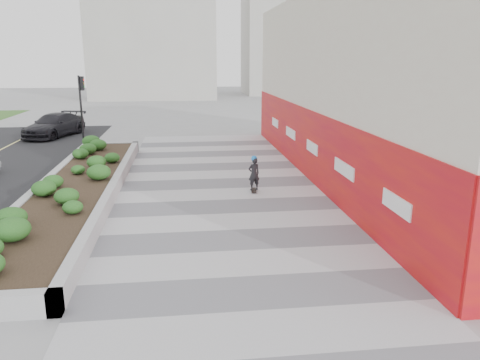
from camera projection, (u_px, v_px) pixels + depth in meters
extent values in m
plane|color=gray|center=(244.00, 266.00, 11.89)|extent=(160.00, 160.00, 0.00)
cube|color=#A8A8AD|center=(232.00, 226.00, 14.77)|extent=(8.00, 36.00, 0.01)
cube|color=beige|center=(376.00, 85.00, 20.36)|extent=(6.00, 24.00, 8.00)
cube|color=red|center=(308.00, 143.00, 20.63)|extent=(0.12, 24.00, 3.00)
cube|color=#9E9EA0|center=(111.00, 147.00, 26.40)|extent=(3.00, 0.30, 0.55)
cube|color=#9E9EA0|center=(41.00, 190.00, 17.74)|extent=(0.30, 18.00, 0.55)
cube|color=#9E9EA0|center=(114.00, 188.00, 18.05)|extent=(0.30, 18.00, 0.55)
cube|color=#2D2116|center=(78.00, 190.00, 17.90)|extent=(2.40, 17.40, 0.50)
cylinder|color=black|center=(81.00, 112.00, 27.31)|extent=(0.12, 0.12, 4.20)
cube|color=black|center=(82.00, 83.00, 26.92)|extent=(0.18, 0.28, 0.80)
cube|color=#ADAAA3|center=(152.00, 21.00, 61.63)|extent=(16.00, 12.00, 20.00)
cube|color=#ADAAA3|center=(292.00, 10.00, 68.30)|extent=(14.00, 10.00, 24.00)
cylinder|color=#595654|center=(247.00, 225.00, 14.83)|extent=(0.44, 0.44, 0.01)
cube|color=black|center=(254.00, 190.00, 18.56)|extent=(0.29, 0.74, 0.02)
imported|color=#222327|center=(254.00, 174.00, 18.39)|extent=(0.55, 0.44, 1.31)
sphere|color=#1B80E6|center=(254.00, 158.00, 18.24)|extent=(0.23, 0.23, 0.23)
imported|color=black|center=(54.00, 125.00, 31.64)|extent=(3.80, 5.71, 1.54)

